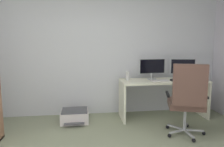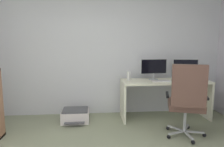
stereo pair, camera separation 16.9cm
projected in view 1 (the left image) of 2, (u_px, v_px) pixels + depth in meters
The scene contains 9 objects.
wall_back at pixel (90, 52), 4.31m from camera, with size 5.25×0.10×2.54m, color silver.
desk at pixel (163, 89), 4.15m from camera, with size 1.65×0.60×0.74m.
monitor_main at pixel (152, 67), 4.17m from camera, with size 0.53×0.18×0.40m.
monitor_secondary at pixel (183, 67), 4.26m from camera, with size 0.49×0.18×0.40m.
keyboard at pixel (160, 81), 4.01m from camera, with size 0.34×0.13×0.02m, color silver.
computer_mouse at pixel (173, 80), 4.01m from camera, with size 0.06×0.10×0.03m, color black.
desktop_speaker at pixel (128, 76), 4.08m from camera, with size 0.07×0.07×0.17m, color silver.
office_chair at pixel (187, 98), 3.26m from camera, with size 0.67×0.68×1.15m.
printer at pixel (75, 116), 3.96m from camera, with size 0.50×0.50×0.23m.
Camera 1 is at (-0.16, -2.02, 1.46)m, focal length 34.52 mm.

